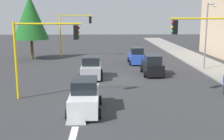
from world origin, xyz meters
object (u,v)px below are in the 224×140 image
traffic_signal_near_right (43,45)px  car_blue (137,56)px  traffic_signal_far_right (73,27)px  car_silver (91,68)px  car_black (152,66)px  car_white (85,97)px  traffic_signal_near_left (208,41)px  tree_opposite_side (30,17)px  street_lamp_curbside (208,29)px

traffic_signal_near_right → car_blue: bearing=150.2°
traffic_signal_near_right → traffic_signal_far_right: bearing=-179.8°
traffic_signal_near_right → car_silver: traffic_signal_near_right is taller
car_black → car_white: bearing=-29.5°
traffic_signal_near_left → car_silver: (-6.43, -8.37, -3.12)m
car_silver → traffic_signal_near_right: bearing=-24.8°
traffic_signal_far_right → tree_opposite_side: 5.80m
traffic_signal_near_left → tree_opposite_side: size_ratio=0.68×
car_blue → traffic_signal_near_right: bearing=-29.8°
traffic_signal_near_left → traffic_signal_far_right: (-20.00, -11.42, 0.10)m
traffic_signal_near_left → street_lamp_curbside: street_lamp_curbside is taller
traffic_signal_near_left → car_white: bearing=-72.0°
tree_opposite_side → car_silver: 14.97m
traffic_signal_near_right → car_blue: size_ratio=1.41×
car_black → car_silver: 6.04m
car_black → car_white: size_ratio=0.97×
car_silver → car_black: bearing=101.9°
traffic_signal_far_right → car_silver: 14.28m
car_white → car_blue: bearing=163.2°
traffic_signal_far_right → street_lamp_curbside: street_lamp_curbside is taller
car_black → car_silver: size_ratio=1.11×
traffic_signal_near_right → car_silver: (-6.43, 2.97, -2.90)m
tree_opposite_side → traffic_signal_near_right: bearing=16.6°
car_blue → car_silver: 9.18m
street_lamp_curbside → car_black: 7.16m
tree_opposite_side → car_blue: 14.71m
street_lamp_curbside → car_blue: bearing=-123.3°
traffic_signal_near_left → car_silver: 11.01m
traffic_signal_near_left → traffic_signal_far_right: 23.03m
tree_opposite_side → car_blue: (3.93, 13.42, -4.57)m
car_blue → traffic_signal_near_left: bearing=13.1°
car_white → traffic_signal_near_left: bearing=108.0°
street_lamp_curbside → car_white: street_lamp_curbside is taller
car_black → car_white: same height
street_lamp_curbside → traffic_signal_near_left: bearing=-20.0°
car_silver → car_white: bearing=0.1°
car_silver → car_blue: bearing=146.3°
traffic_signal_near_left → street_lamp_curbside: 10.23m
car_white → traffic_signal_near_right: bearing=-132.3°
traffic_signal_near_right → traffic_signal_near_left: bearing=90.0°
car_black → car_silver: bearing=-78.1°
traffic_signal_near_left → car_black: 8.65m
traffic_signal_near_left → car_black: (-7.68, -2.46, -3.12)m
street_lamp_curbside → car_black: (1.94, -5.97, -3.45)m
car_blue → car_white: same height
street_lamp_curbside → car_silver: 12.77m
traffic_signal_near_right → tree_opposite_side: 18.85m
car_white → traffic_signal_far_right: bearing=-172.3°
traffic_signal_near_left → tree_opposite_side: tree_opposite_side is taller
traffic_signal_near_right → car_white: traffic_signal_near_right is taller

